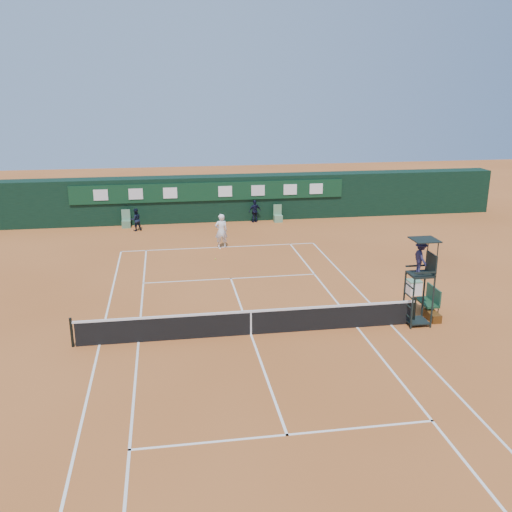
{
  "coord_description": "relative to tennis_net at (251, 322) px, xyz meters",
  "views": [
    {
      "loc": [
        -2.9,
        -19.22,
        8.99
      ],
      "look_at": [
        1.16,
        6.0,
        1.2
      ],
      "focal_mm": 40.0,
      "sensor_mm": 36.0,
      "label": 1
    }
  ],
  "objects": [
    {
      "name": "tennis_net",
      "position": [
        0.0,
        0.0,
        0.0
      ],
      "size": [
        12.9,
        0.1,
        1.1
      ],
      "color": "black",
      "rests_on": "ground"
    },
    {
      "name": "player_bench",
      "position": [
        7.49,
        0.95,
        0.09
      ],
      "size": [
        0.56,
        1.2,
        1.1
      ],
      "color": "#173A21",
      "rests_on": "ground"
    },
    {
      "name": "umpire_chair",
      "position": [
        6.48,
        -0.07,
        1.95
      ],
      "size": [
        0.96,
        0.95,
        3.42
      ],
      "color": "black",
      "rests_on": "ground"
    },
    {
      "name": "cooler",
      "position": [
        7.77,
        3.07,
        -0.18
      ],
      "size": [
        0.57,
        0.57,
        0.65
      ],
      "color": "white",
      "rests_on": "ground"
    },
    {
      "name": "linesman_chair_left",
      "position": [
        -5.5,
        17.48,
        -0.19
      ],
      "size": [
        0.55,
        0.5,
        1.15
      ],
      "color": "#527E5B",
      "rests_on": "ground"
    },
    {
      "name": "ball_kid_right",
      "position": [
        2.94,
        17.59,
        0.25
      ],
      "size": [
        0.95,
        0.63,
        1.51
      ],
      "primitive_type": "imported",
      "rotation": [
        0.0,
        0.0,
        3.46
      ],
      "color": "black",
      "rests_on": "ground"
    },
    {
      "name": "tennis_bag",
      "position": [
        7.29,
        0.24,
        -0.35
      ],
      "size": [
        0.39,
        0.87,
        0.33
      ],
      "primitive_type": "cube",
      "rotation": [
        0.0,
        0.0,
        0.01
      ],
      "color": "black",
      "rests_on": "ground"
    },
    {
      "name": "ground",
      "position": [
        0.0,
        0.0,
        -0.51
      ],
      "size": [
        90.0,
        90.0,
        0.0
      ],
      "primitive_type": "plane",
      "color": "#C4672E",
      "rests_on": "ground"
    },
    {
      "name": "player",
      "position": [
        0.1,
        11.79,
        0.47
      ],
      "size": [
        0.75,
        0.53,
        1.96
      ],
      "primitive_type": "imported",
      "rotation": [
        0.0,
        0.0,
        3.23
      ],
      "color": "white",
      "rests_on": "ground"
    },
    {
      "name": "ball_kid_left",
      "position": [
        -4.83,
        16.53,
        0.2
      ],
      "size": [
        0.84,
        0.74,
        1.43
      ],
      "primitive_type": "imported",
      "rotation": [
        0.0,
        0.0,
        3.48
      ],
      "color": "black",
      "rests_on": "ground"
    },
    {
      "name": "court_lines",
      "position": [
        0.0,
        0.0,
        -0.5
      ],
      "size": [
        11.05,
        23.85,
        0.01
      ],
      "color": "silver",
      "rests_on": "ground"
    },
    {
      "name": "linesman_chair_right",
      "position": [
        4.5,
        17.48,
        -0.19
      ],
      "size": [
        0.55,
        0.5,
        1.15
      ],
      "color": "#60936C",
      "rests_on": "ground"
    },
    {
      "name": "back_wall",
      "position": [
        0.0,
        18.74,
        1.0
      ],
      "size": [
        40.0,
        1.65,
        3.0
      ],
      "color": "black",
      "rests_on": "ground"
    },
    {
      "name": "tennis_ball",
      "position": [
        -0.45,
        9.57,
        -0.47
      ],
      "size": [
        0.07,
        0.07,
        0.07
      ],
      "primitive_type": "sphere",
      "color": "#B8D331",
      "rests_on": "ground"
    }
  ]
}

